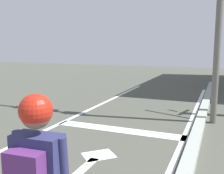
% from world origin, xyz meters
% --- Properties ---
extents(stop_bar, '(3.28, 0.40, 0.01)m').
position_xyz_m(stop_bar, '(1.31, 8.92, 0.00)').
color(stop_bar, white).
rests_on(stop_bar, ground).
extents(lane_arrow_head, '(0.71, 0.71, 0.01)m').
position_xyz_m(lane_arrow_head, '(1.47, 7.39, 0.00)').
color(lane_arrow_head, white).
rests_on(lane_arrow_head, ground).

